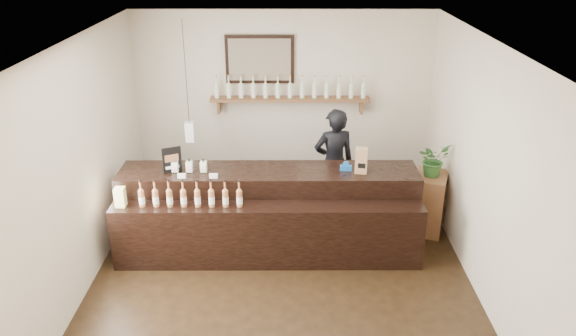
{
  "coord_description": "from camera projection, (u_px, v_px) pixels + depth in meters",
  "views": [
    {
      "loc": [
        0.1,
        -5.8,
        3.88
      ],
      "look_at": [
        0.08,
        0.7,
        1.09
      ],
      "focal_mm": 35.0,
      "sensor_mm": 36.0,
      "label": 1
    }
  ],
  "objects": [
    {
      "name": "tape_dispenser",
      "position": [
        346.0,
        167.0,
        7.06
      ],
      "size": [
        0.15,
        0.06,
        0.12
      ],
      "color": "#1756A3",
      "rests_on": "counter"
    },
    {
      "name": "shopkeeper",
      "position": [
        334.0,
        156.0,
        7.92
      ],
      "size": [
        0.74,
        0.57,
        1.81
      ],
      "primitive_type": "imported",
      "rotation": [
        0.0,
        0.0,
        3.36
      ],
      "color": "black",
      "rests_on": "ground"
    },
    {
      "name": "counter",
      "position": [
        268.0,
        215.0,
        7.18
      ],
      "size": [
        3.79,
        1.03,
        1.23
      ],
      "color": "black",
      "rests_on": "ground"
    },
    {
      "name": "back_wall_decor",
      "position": [
        274.0,
        83.0,
        8.35
      ],
      "size": [
        2.66,
        0.96,
        1.69
      ],
      "color": "brown",
      "rests_on": "ground"
    },
    {
      "name": "paper_bag",
      "position": [
        361.0,
        161.0,
        6.95
      ],
      "size": [
        0.17,
        0.13,
        0.32
      ],
      "color": "#9C784B",
      "rests_on": "counter"
    },
    {
      "name": "ground",
      "position": [
        282.0,
        272.0,
        6.86
      ],
      "size": [
        5.0,
        5.0,
        0.0
      ],
      "primitive_type": "plane",
      "color": "black",
      "rests_on": "ground"
    },
    {
      "name": "room_shell",
      "position": [
        281.0,
        142.0,
        6.19
      ],
      "size": [
        5.0,
        5.0,
        5.0
      ],
      "color": "beige",
      "rests_on": "ground"
    },
    {
      "name": "side_cabinet",
      "position": [
        429.0,
        203.0,
        7.67
      ],
      "size": [
        0.58,
        0.67,
        0.82
      ],
      "color": "brown",
      "rests_on": "ground"
    },
    {
      "name": "potted_plant",
      "position": [
        433.0,
        159.0,
        7.42
      ],
      "size": [
        0.54,
        0.52,
        0.46
      ],
      "primitive_type": "imported",
      "rotation": [
        0.0,
        0.0,
        0.55
      ],
      "color": "#2E6126",
      "rests_on": "side_cabinet"
    },
    {
      "name": "promo_sign",
      "position": [
        172.0,
        160.0,
        6.96
      ],
      "size": [
        0.22,
        0.12,
        0.33
      ],
      "color": "black",
      "rests_on": "counter"
    }
  ]
}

